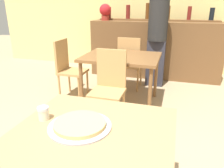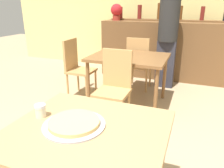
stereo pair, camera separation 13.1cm
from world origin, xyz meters
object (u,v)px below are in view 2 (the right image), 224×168
pizza_tray (74,123)px  potted_plant (117,11)px  chair_far_side_back (139,61)px  chair_far_side_left (76,65)px  chair_far_side_front (114,83)px  person_standing (168,34)px  cheese_shaker (40,111)px

pizza_tray → potted_plant: 3.60m
chair_far_side_back → chair_far_side_left: bearing=34.1°
chair_far_side_left → chair_far_side_back: bearing=-55.9°
chair_far_side_front → potted_plant: potted_plant is taller
chair_far_side_front → pizza_tray: 1.39m
person_standing → potted_plant: (-1.14, 0.53, 0.35)m
chair_far_side_front → person_standing: size_ratio=0.53×
chair_far_side_front → chair_far_side_back: same height
chair_far_side_left → potted_plant: (0.15, 1.47, 0.79)m
chair_far_side_front → chair_far_side_back: bearing=90.0°
pizza_tray → cheese_shaker: 0.27m
chair_far_side_front → chair_far_side_left: (-0.88, 0.60, 0.00)m
chair_far_side_left → cheese_shaker: chair_far_side_left is taller
cheese_shaker → potted_plant: size_ratio=0.27×
chair_far_side_left → person_standing: bearing=-53.9°
pizza_tray → cheese_shaker: (-0.27, 0.02, 0.03)m
chair_far_side_left → pizza_tray: 2.25m
chair_far_side_back → pizza_tray: 2.56m
chair_far_side_left → cheese_shaker: 2.12m
person_standing → potted_plant: 1.31m
person_standing → pizza_tray: bearing=-93.6°
chair_far_side_left → person_standing: person_standing is taller
potted_plant → chair_far_side_left: bearing=-96.0°
chair_far_side_front → chair_far_side_left: size_ratio=1.00×
cheese_shaker → chair_far_side_left: bearing=113.6°
chair_far_side_front → pizza_tray: chair_far_side_front is taller
pizza_tray → cheese_shaker: bearing=176.0°
person_standing → cheese_shaker: bearing=-99.0°
pizza_tray → cheese_shaker: cheese_shaker is taller
chair_far_side_back → potted_plant: bearing=-50.3°
chair_far_side_left → potted_plant: 1.68m
chair_far_side_front → cheese_shaker: bearing=-91.8°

